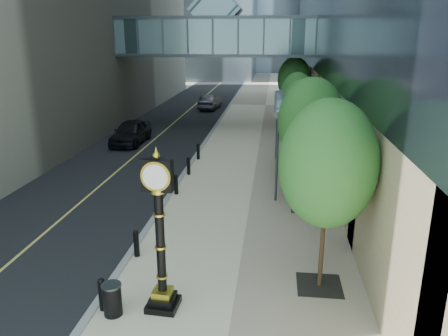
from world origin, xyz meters
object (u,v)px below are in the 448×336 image
Objects in this scene: street_clock at (161,244)px; pedestrian at (307,198)px; car_far at (210,102)px; car_near at (131,132)px; trash_bin at (112,300)px.

street_clock is 8.84m from pedestrian.
car_far is at bearing 99.86° from street_clock.
car_far is at bearing 78.33° from car_near.
trash_bin is at bearing -72.57° from car_near.
car_far is (-2.49, 35.95, 0.27)m from trash_bin.
trash_bin is 0.20× the size of car_far.
car_near is at bearing -21.08° from pedestrian.
street_clock is at bearing -68.69° from car_near.
street_clock reaches higher than pedestrian.
pedestrian is 0.33× the size of car_far.
car_near is (-11.87, 11.98, 0.05)m from pedestrian.
car_near is at bearing 83.01° from car_far.
car_near is (-6.00, 19.94, 0.36)m from trash_bin.
street_clock is 20.82m from car_near.
car_near is at bearing 106.74° from trash_bin.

